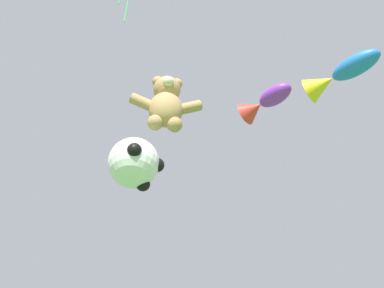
{
  "coord_description": "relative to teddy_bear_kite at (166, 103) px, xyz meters",
  "views": [
    {
      "loc": [
        -0.55,
        -1.07,
        1.48
      ],
      "look_at": [
        0.39,
        5.43,
        7.51
      ],
      "focal_mm": 40.0,
      "sensor_mm": 36.0,
      "label": 1
    }
  ],
  "objects": [
    {
      "name": "teddy_bear_kite",
      "position": [
        0.0,
        0.0,
        0.0
      ],
      "size": [
        1.7,
        0.75,
        1.73
      ],
      "color": "tan"
    },
    {
      "name": "fish_kite_cobalt",
      "position": [
        4.88,
        0.34,
        2.33
      ],
      "size": [
        1.97,
        2.11,
        0.79
      ],
      "color": "blue"
    },
    {
      "name": "fish_kite_violet",
      "position": [
        3.11,
        1.79,
        2.49
      ],
      "size": [
        1.6,
        1.76,
        0.76
      ],
      "color": "purple"
    },
    {
      "name": "soccer_ball_kite",
      "position": [
        -0.57,
        0.21,
        -1.72
      ],
      "size": [
        1.17,
        1.17,
        1.08
      ],
      "color": "white"
    }
  ]
}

